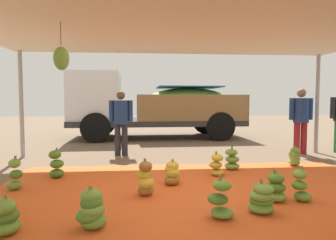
% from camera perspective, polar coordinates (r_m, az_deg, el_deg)
% --- Properties ---
extents(ground_plane, '(40.00, 40.00, 0.00)m').
position_cam_1_polar(ground_plane, '(7.52, 1.68, -7.02)').
color(ground_plane, brown).
extents(tarp_orange, '(6.35, 4.15, 0.01)m').
position_cam_1_polar(tarp_orange, '(4.63, 6.11, -13.83)').
color(tarp_orange, '#E05B23').
rests_on(tarp_orange, ground).
extents(tent_canopy, '(8.00, 7.00, 2.67)m').
position_cam_1_polar(tent_canopy, '(4.50, 6.41, 19.12)').
color(tent_canopy, '#9EA0A5').
rests_on(tent_canopy, ground).
extents(banana_bunch_0, '(0.42, 0.42, 0.43)m').
position_cam_1_polar(banana_bunch_0, '(3.68, -28.54, -15.96)').
color(banana_bunch_0, '#60932D').
rests_on(banana_bunch_0, tarp_orange).
extents(banana_bunch_1, '(0.30, 0.28, 0.49)m').
position_cam_1_polar(banana_bunch_1, '(4.63, 23.90, -11.49)').
color(banana_bunch_1, '#60932D').
rests_on(banana_bunch_1, tarp_orange).
extents(banana_bunch_2, '(0.36, 0.40, 0.42)m').
position_cam_1_polar(banana_bunch_2, '(5.06, 0.83, -10.10)').
color(banana_bunch_2, '#996628').
rests_on(banana_bunch_2, tarp_orange).
extents(banana_bunch_4, '(0.41, 0.42, 0.47)m').
position_cam_1_polar(banana_bunch_4, '(6.23, 12.05, -7.45)').
color(banana_bunch_4, '#75A83D').
rests_on(banana_bunch_4, tarp_orange).
extents(banana_bunch_5, '(0.41, 0.41, 0.42)m').
position_cam_1_polar(banana_bunch_5, '(4.01, 17.32, -14.14)').
color(banana_bunch_5, '#6B9E38').
rests_on(banana_bunch_5, tarp_orange).
extents(banana_bunch_6, '(0.35, 0.35, 0.54)m').
position_cam_1_polar(banana_bunch_6, '(5.82, -20.45, -8.02)').
color(banana_bunch_6, '#477523').
rests_on(banana_bunch_6, tarp_orange).
extents(banana_bunch_7, '(0.34, 0.37, 0.55)m').
position_cam_1_polar(banana_bunch_7, '(4.48, -4.29, -11.20)').
color(banana_bunch_7, '#996628').
rests_on(banana_bunch_7, tarp_orange).
extents(banana_bunch_8, '(0.39, 0.37, 0.46)m').
position_cam_1_polar(banana_bunch_8, '(5.68, 9.24, -8.58)').
color(banana_bunch_8, gold).
rests_on(banana_bunch_8, tarp_orange).
extents(banana_bunch_9, '(0.31, 0.31, 0.53)m').
position_cam_1_polar(banana_bunch_9, '(5.32, -27.06, -9.38)').
color(banana_bunch_9, '#60932D').
rests_on(banana_bunch_9, tarp_orange).
extents(banana_bunch_12, '(0.34, 0.35, 0.44)m').
position_cam_1_polar(banana_bunch_12, '(4.51, 19.76, -12.07)').
color(banana_bunch_12, '#75A83D').
rests_on(banana_bunch_12, tarp_orange).
extents(banana_bunch_13, '(0.39, 0.37, 0.47)m').
position_cam_1_polar(banana_bunch_13, '(3.50, -14.30, -16.23)').
color(banana_bunch_13, '#60932D').
rests_on(banana_bunch_13, tarp_orange).
extents(banana_bunch_14, '(0.38, 0.37, 0.51)m').
position_cam_1_polar(banana_bunch_14, '(3.72, 9.96, -14.86)').
color(banana_bunch_14, '#6B9E38').
rests_on(banana_bunch_14, tarp_orange).
extents(banana_bunch_15, '(0.28, 0.27, 0.44)m').
position_cam_1_polar(banana_bunch_15, '(7.00, 22.86, -6.48)').
color(banana_bunch_15, '#75A83D').
rests_on(banana_bunch_15, tarp_orange).
extents(cargo_truck_main, '(6.30, 2.66, 2.40)m').
position_cam_1_polar(cargo_truck_main, '(11.28, -3.12, 2.85)').
color(cargo_truck_main, '#2D2D2D').
rests_on(cargo_truck_main, ground).
extents(worker_0, '(0.63, 0.38, 1.71)m').
position_cam_1_polar(worker_0, '(8.47, 23.91, 0.68)').
color(worker_0, maroon).
rests_on(worker_0, ground).
extents(worker_2, '(0.60, 0.37, 1.64)m').
position_cam_1_polar(worker_2, '(7.74, -8.92, 0.40)').
color(worker_2, '#26262D').
rests_on(worker_2, ground).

